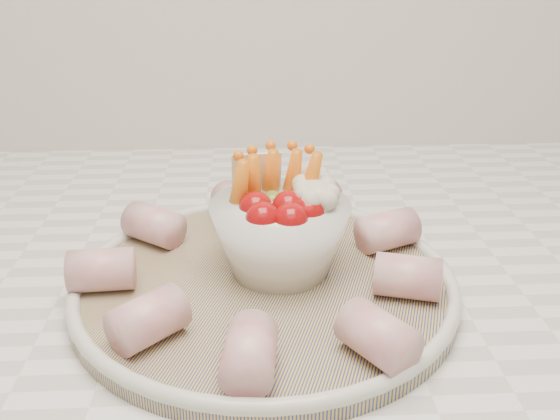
{
  "coord_description": "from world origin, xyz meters",
  "views": [
    {
      "loc": [
        0.05,
        0.9,
        1.21
      ],
      "look_at": [
        0.08,
        1.37,
        0.99
      ],
      "focal_mm": 40.0,
      "sensor_mm": 36.0,
      "label": 1
    }
  ],
  "objects": [
    {
      "name": "veggie_bowl",
      "position": [
        0.08,
        1.38,
        0.98
      ],
      "size": [
        0.12,
        0.12,
        0.1
      ],
      "color": "white",
      "rests_on": "serving_platter"
    },
    {
      "name": "serving_platter",
      "position": [
        0.06,
        1.36,
        0.93
      ],
      "size": [
        0.41,
        0.41,
        0.02
      ],
      "color": "navy",
      "rests_on": "kitchen_counter"
    },
    {
      "name": "cured_meat_rolls",
      "position": [
        0.06,
        1.36,
        0.95
      ],
      "size": [
        0.3,
        0.3,
        0.04
      ],
      "color": "#BD5665",
      "rests_on": "serving_platter"
    }
  ]
}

